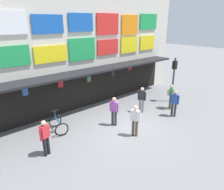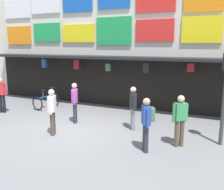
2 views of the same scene
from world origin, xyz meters
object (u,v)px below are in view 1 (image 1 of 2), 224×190
(pedestrian_in_purple, at_px, (135,119))
(pedestrian_in_white, at_px, (114,110))
(bicycle_parked, at_px, (58,125))
(pedestrian_in_green, at_px, (174,101))
(pedestrian_in_red, at_px, (45,136))
(pedestrian_in_black, at_px, (142,98))
(traffic_light_far, at_px, (174,73))
(pedestrian_in_blue, at_px, (171,95))

(pedestrian_in_purple, height_order, pedestrian_in_white, same)
(bicycle_parked, relative_size, pedestrian_in_purple, 0.75)
(pedestrian_in_green, bearing_deg, pedestrian_in_red, 169.22)
(pedestrian_in_black, bearing_deg, pedestrian_in_green, -58.45)
(traffic_light_far, bearing_deg, pedestrian_in_black, 176.67)
(pedestrian_in_black, bearing_deg, pedestrian_in_purple, -145.23)
(pedestrian_in_black, bearing_deg, traffic_light_far, -3.33)
(bicycle_parked, xyz_separation_m, pedestrian_in_red, (-1.36, -1.55, 0.55))
(bicycle_parked, bearing_deg, traffic_light_far, -10.04)
(pedestrian_in_purple, height_order, pedestrian_in_red, same)
(traffic_light_far, height_order, bicycle_parked, traffic_light_far)
(pedestrian_in_black, bearing_deg, pedestrian_in_red, -177.75)
(traffic_light_far, distance_m, pedestrian_in_green, 2.82)
(pedestrian_in_black, height_order, pedestrian_in_purple, same)
(bicycle_parked, xyz_separation_m, pedestrian_in_blue, (7.06, -2.16, 0.59))
(pedestrian_in_purple, distance_m, pedestrian_in_white, 1.55)
(traffic_light_far, distance_m, pedestrian_in_blue, 1.83)
(pedestrian_in_green, distance_m, pedestrian_in_red, 7.73)
(pedestrian_in_green, xyz_separation_m, pedestrian_in_red, (-7.60, 1.45, -0.04))
(pedestrian_in_white, distance_m, pedestrian_in_red, 4.06)
(pedestrian_in_white, height_order, pedestrian_in_red, same)
(traffic_light_far, xyz_separation_m, pedestrian_in_red, (-9.67, -0.08, -1.19))
(bicycle_parked, distance_m, pedestrian_in_white, 3.11)
(traffic_light_far, bearing_deg, bicycle_parked, 169.96)
(pedestrian_in_black, xyz_separation_m, pedestrian_in_green, (1.05, -1.70, 0.04))
(bicycle_parked, distance_m, pedestrian_in_green, 6.94)
(pedestrian_in_black, relative_size, pedestrian_in_green, 1.00)
(bicycle_parked, relative_size, pedestrian_in_blue, 0.75)
(traffic_light_far, relative_size, pedestrian_in_blue, 1.90)
(pedestrian_in_green, relative_size, pedestrian_in_blue, 1.00)
(pedestrian_in_purple, relative_size, pedestrian_in_white, 1.00)
(pedestrian_in_black, xyz_separation_m, pedestrian_in_white, (-2.50, -0.16, 0.00))
(pedestrian_in_green, bearing_deg, traffic_light_far, 36.35)
(pedestrian_in_blue, distance_m, pedestrian_in_red, 8.45)
(pedestrian_in_purple, xyz_separation_m, pedestrian_in_white, (-0.04, 1.55, 0.00))
(pedestrian_in_black, bearing_deg, bicycle_parked, 166.04)
(pedestrian_in_red, bearing_deg, traffic_light_far, 0.45)
(pedestrian_in_green, bearing_deg, pedestrian_in_purple, 179.99)
(pedestrian_in_purple, bearing_deg, pedestrian_in_green, -0.01)
(pedestrian_in_red, bearing_deg, bicycle_parked, 48.63)
(bicycle_parked, bearing_deg, pedestrian_in_red, -131.37)
(pedestrian_in_black, height_order, pedestrian_in_white, same)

